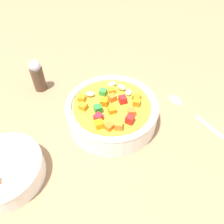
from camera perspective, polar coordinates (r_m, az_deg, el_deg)
The scene contains 5 objects.
ground_plane at distance 46.69cm, azimuth -0.00°, elevation -2.95°, with size 140.00×140.00×2.00cm, color #9E754F.
soup_bowl_main at distance 43.90cm, azimuth -0.00°, elevation 0.26°, with size 18.13×18.13×6.03cm.
spoon at distance 49.59cm, azimuth 21.15°, elevation -0.90°, with size 12.13×17.14×0.85cm.
side_bowl_small at distance 40.89cm, azimuth -26.17°, elevation -13.26°, with size 12.98×12.98×4.30cm.
pepper_shaker at distance 53.60cm, azimuth -18.64°, elevation 8.87°, with size 2.87×2.87×7.69cm.
Camera 1 is at (-0.03, -30.54, 34.31)cm, focal length 35.53 mm.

